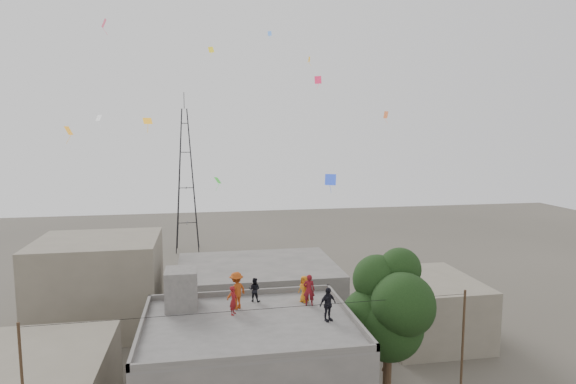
% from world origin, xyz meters
% --- Properties ---
extents(main_building, '(10.00, 8.00, 6.10)m').
position_xyz_m(main_building, '(0.00, 0.00, 3.05)').
color(main_building, '#55524F').
rests_on(main_building, ground).
extents(parapet, '(10.00, 8.00, 0.30)m').
position_xyz_m(parapet, '(0.00, 0.00, 6.25)').
color(parapet, '#55524F').
rests_on(parapet, main_building).
extents(stair_head_box, '(1.60, 1.80, 2.00)m').
position_xyz_m(stair_head_box, '(-3.20, 2.60, 7.10)').
color(stair_head_box, '#55524F').
rests_on(stair_head_box, main_building).
extents(neighbor_north, '(12.00, 9.00, 5.00)m').
position_xyz_m(neighbor_north, '(2.00, 14.00, 2.50)').
color(neighbor_north, '#55524F').
rests_on(neighbor_north, ground).
extents(neighbor_northwest, '(9.00, 8.00, 7.00)m').
position_xyz_m(neighbor_northwest, '(-10.00, 16.00, 3.50)').
color(neighbor_northwest, '#6C6455').
rests_on(neighbor_northwest, ground).
extents(neighbor_east, '(7.00, 8.00, 4.40)m').
position_xyz_m(neighbor_east, '(14.00, 10.00, 2.20)').
color(neighbor_east, '#6C6455').
rests_on(neighbor_east, ground).
extents(tree, '(4.90, 4.60, 9.10)m').
position_xyz_m(tree, '(7.37, 0.60, 6.10)').
color(tree, black).
rests_on(tree, ground).
extents(utility_line, '(20.12, 0.62, 7.40)m').
position_xyz_m(utility_line, '(0.50, -1.25, 3.83)').
color(utility_line, black).
rests_on(utility_line, ground).
extents(transmission_tower, '(2.97, 2.97, 20.01)m').
position_xyz_m(transmission_tower, '(-4.00, 40.00, 9.07)').
color(transmission_tower, black).
rests_on(transmission_tower, ground).
extents(person_red_adult, '(0.68, 0.53, 1.65)m').
position_xyz_m(person_red_adult, '(3.31, 1.74, 6.93)').
color(person_red_adult, maroon).
rests_on(person_red_adult, main_building).
extents(person_orange_child, '(0.77, 0.82, 1.41)m').
position_xyz_m(person_orange_child, '(3.18, 2.30, 6.81)').
color(person_orange_child, orange).
rests_on(person_orange_child, main_building).
extents(person_dark_child, '(0.77, 0.69, 1.28)m').
position_xyz_m(person_dark_child, '(0.58, 2.84, 6.74)').
color(person_dark_child, black).
rests_on(person_dark_child, main_building).
extents(person_dark_adult, '(1.04, 0.77, 1.63)m').
position_xyz_m(person_dark_adult, '(3.73, -0.45, 6.92)').
color(person_dark_adult, black).
rests_on(person_dark_adult, main_building).
extents(person_orange_adult, '(1.39, 1.36, 1.91)m').
position_xyz_m(person_orange_adult, '(-0.44, 1.93, 7.06)').
color(person_orange_adult, '#9E3F12').
rests_on(person_orange_adult, main_building).
extents(person_red_child, '(0.51, 0.61, 1.44)m').
position_xyz_m(person_red_child, '(-0.64, 1.18, 6.82)').
color(person_red_child, maroon).
rests_on(person_red_child, main_building).
extents(kites, '(19.91, 19.05, 10.96)m').
position_xyz_m(kites, '(0.67, 7.31, 16.68)').
color(kites, orange).
rests_on(kites, ground).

